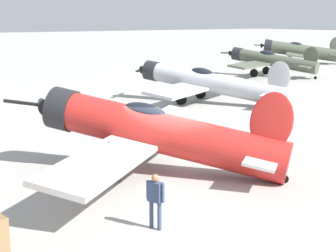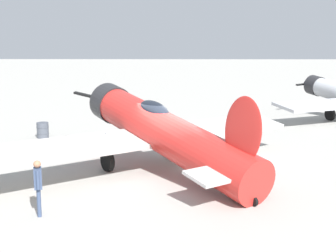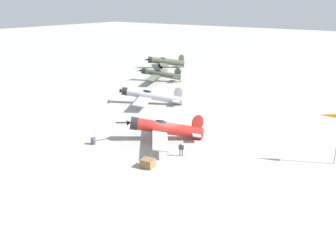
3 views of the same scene
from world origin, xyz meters
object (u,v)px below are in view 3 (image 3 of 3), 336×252
Objects in this scene: equipment_crate at (148,163)px; fuel_drum at (93,141)px; ground_crew_mechanic at (181,148)px; windsock_mast at (330,117)px; airplane_foreground at (164,128)px; airplane_far_line at (160,74)px; airplane_mid_apron at (150,96)px; airplane_outer_stand at (165,62)px.

equipment_crate is 1.82× the size of fuel_drum.
fuel_drum is (-1.17, -9.61, -0.06)m from equipment_crate.
windsock_mast is (-7.51, 13.78, 4.35)m from ground_crew_mechanic.
airplane_foreground is at bearing -155.80° from equipment_crate.
windsock_mast reaches higher than ground_crew_mechanic.
ground_crew_mechanic is at bearing 107.03° from fuel_drum.
airplane_far_line is 43.98m from equipment_crate.
fuel_drum is at bearing 80.64° from airplane_mid_apron.
equipment_crate is 9.68m from fuel_drum.
airplane_far_line is at bearing -158.27° from ground_crew_mechanic.
airplane_foreground is at bearing -76.67° from windsock_mast.
airplane_far_line is 8.73× the size of equipment_crate.
windsock_mast reaches higher than fuel_drum.
airplane_outer_stand reaches higher than airplane_mid_apron.
airplane_foreground is 8.44m from equipment_crate.
airplane_far_line is at bearing -155.66° from fuel_drum.
fuel_drum is (34.76, 15.72, -1.19)m from airplane_far_line.
ground_crew_mechanic is 16.28m from windsock_mast.
equipment_crate is (4.51, -1.29, -0.48)m from ground_crew_mechanic.
ground_crew_mechanic is (31.42, 26.62, -0.65)m from airplane_far_line.
ground_crew_mechanic is 1.06× the size of equipment_crate.
airplane_foreground is at bearing 83.16° from airplane_outer_stand.
airplane_mid_apron is at bearing -151.33° from ground_crew_mechanic.
airplane_far_line is at bearing -84.89° from airplane_mid_apron.
airplane_foreground is 0.90× the size of airplane_far_line.
ground_crew_mechanic is at bearing -61.39° from windsock_mast.
windsock_mast reaches higher than airplane_mid_apron.
windsock_mast reaches higher than equipment_crate.
airplane_far_line is at bearing 79.41° from airplane_outer_stand.
equipment_crate is (7.64, 3.43, -1.05)m from airplane_foreground.
airplane_mid_apron is 25.34m from equipment_crate.
airplane_outer_stand is at bearing -84.68° from airplane_mid_apron.
windsock_mast is at bearing 138.65° from airplane_mid_apron.
airplane_mid_apron is at bearing 99.90° from airplane_far_line.
airplane_mid_apron is 18.70m from airplane_far_line.
ground_crew_mechanic is 0.27× the size of windsock_mast.
airplane_outer_stand is 62.64m from windsock_mast.
airplane_outer_stand reaches higher than ground_crew_mechanic.
fuel_drum is at bearing 8.41° from airplane_foreground.
airplane_mid_apron is (-12.39, -12.05, -0.13)m from airplane_foreground.
airplane_outer_stand is 6.26× the size of ground_crew_mechanic.
airplane_foreground is 7.47× the size of ground_crew_mechanic.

